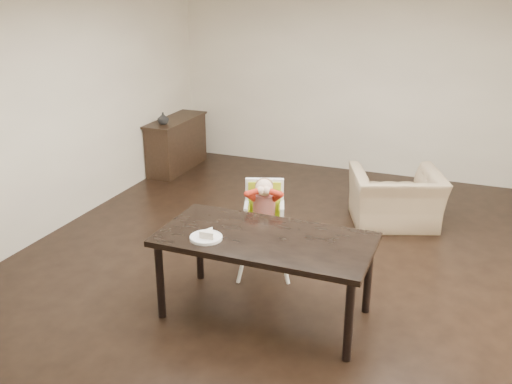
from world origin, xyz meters
TOP-DOWN VIEW (x-y plane):
  - ground at (0.00, 0.00)m, footprint 7.00×7.00m
  - room_walls at (0.00, 0.00)m, footprint 6.02×7.02m
  - dining_table at (-0.08, -0.76)m, footprint 1.80×0.90m
  - high_chair at (-0.38, -0.01)m, footprint 0.53×0.53m
  - plate at (-0.51, -0.98)m, footprint 0.36×0.36m
  - armchair at (0.67, 1.64)m, footprint 1.19×0.98m
  - sideboard at (-2.78, 2.55)m, footprint 0.44×1.26m
  - vase at (-2.78, 2.20)m, footprint 0.18×0.19m

SIDE VIEW (x-z plane):
  - ground at x=0.00m, z-range 0.00..0.00m
  - sideboard at x=-2.78m, z-range 0.00..0.79m
  - armchair at x=0.67m, z-range 0.00..0.89m
  - dining_table at x=-0.08m, z-range 0.30..1.05m
  - high_chair at x=-0.38m, z-range 0.20..1.20m
  - plate at x=-0.51m, z-range 0.74..0.82m
  - vase at x=-2.78m, z-range 0.79..0.95m
  - room_walls at x=0.00m, z-range 0.50..3.21m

